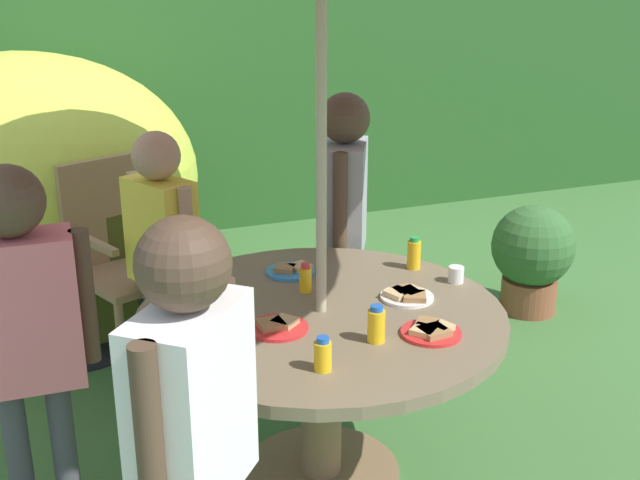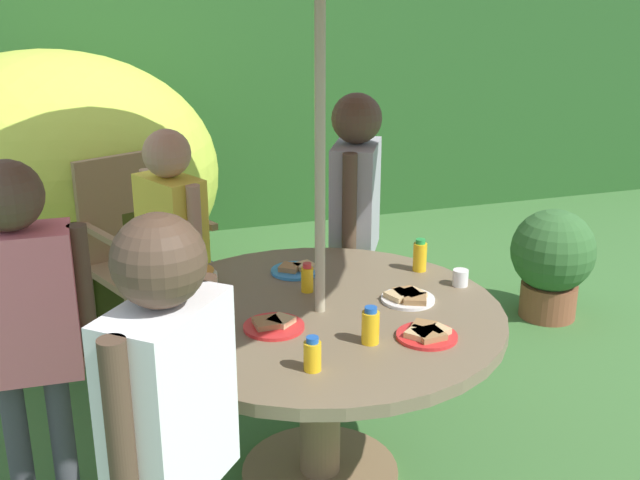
{
  "view_description": "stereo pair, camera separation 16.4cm",
  "coord_description": "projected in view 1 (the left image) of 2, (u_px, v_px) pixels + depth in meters",
  "views": [
    {
      "loc": [
        -0.92,
        -2.37,
        1.85
      ],
      "look_at": [
        0.02,
        0.07,
        0.93
      ],
      "focal_mm": 44.5,
      "sensor_mm": 36.0,
      "label": 1
    },
    {
      "loc": [
        -0.77,
        -2.43,
        1.85
      ],
      "look_at": [
        0.02,
        0.07,
        0.93
      ],
      "focal_mm": 44.5,
      "sensor_mm": 36.0,
      "label": 2
    }
  ],
  "objects": [
    {
      "name": "wooden_chair",
      "position": [
        126.0,
        250.0,
        3.73
      ],
      "size": [
        0.63,
        0.61,
        0.99
      ],
      "rotation": [
        0.0,
        0.0,
        0.4
      ],
      "color": "#93704C",
      "rests_on": "ground_plane"
    },
    {
      "name": "plate_near_left",
      "position": [
        291.0,
        270.0,
        3.12
      ],
      "size": [
        0.19,
        0.19,
        0.03
      ],
      "color": "#338CD8",
      "rests_on": "garden_table"
    },
    {
      "name": "plate_back_edge",
      "position": [
        407.0,
        295.0,
        2.88
      ],
      "size": [
        0.2,
        0.2,
        0.03
      ],
      "color": "white",
      "rests_on": "garden_table"
    },
    {
      "name": "child_in_pink_shirt",
      "position": [
        23.0,
        313.0,
        2.44
      ],
      "size": [
        0.44,
        0.22,
        1.29
      ],
      "rotation": [
        0.0,
        0.0,
        -0.03
      ],
      "color": "#3F3F47",
      "rests_on": "ground_plane"
    },
    {
      "name": "juice_bottle_near_right",
      "position": [
        414.0,
        254.0,
        3.15
      ],
      "size": [
        0.05,
        0.05,
        0.13
      ],
      "color": "yellow",
      "rests_on": "garden_table"
    },
    {
      "name": "juice_bottle_center_back",
      "position": [
        305.0,
        279.0,
        2.93
      ],
      "size": [
        0.05,
        0.05,
        0.11
      ],
      "color": "yellow",
      "rests_on": "garden_table"
    },
    {
      "name": "snack_bowl",
      "position": [
        194.0,
        279.0,
        2.97
      ],
      "size": [
        0.15,
        0.15,
        0.08
      ],
      "color": "white",
      "rests_on": "garden_table"
    },
    {
      "name": "child_in_white_shirt",
      "position": [
        192.0,
        405.0,
        1.9
      ],
      "size": [
        0.37,
        0.38,
        1.32
      ],
      "rotation": [
        0.0,
        0.0,
        0.86
      ],
      "color": "#3F3F47",
      "rests_on": "ground_plane"
    },
    {
      "name": "juice_bottle_far_left",
      "position": [
        323.0,
        355.0,
        2.37
      ],
      "size": [
        0.05,
        0.05,
        0.11
      ],
      "color": "yellow",
      "rests_on": "garden_table"
    },
    {
      "name": "dome_tent",
      "position": [
        26.0,
        185.0,
        4.31
      ],
      "size": [
        2.32,
        2.32,
        1.41
      ],
      "rotation": [
        0.0,
        0.0,
        0.23
      ],
      "color": "#B2C63F",
      "rests_on": "ground_plane"
    },
    {
      "name": "hedge_backdrop",
      "position": [
        151.0,
        86.0,
        5.61
      ],
      "size": [
        9.0,
        0.7,
        2.02
      ],
      "primitive_type": "cube",
      "color": "#285623",
      "rests_on": "ground_plane"
    },
    {
      "name": "cup_far",
      "position": [
        208.0,
        295.0,
        2.84
      ],
      "size": [
        0.07,
        0.07,
        0.06
      ],
      "primitive_type": "cylinder",
      "color": "white",
      "rests_on": "garden_table"
    },
    {
      "name": "juice_bottle_center_front",
      "position": [
        376.0,
        325.0,
        2.54
      ],
      "size": [
        0.06,
        0.06,
        0.13
      ],
      "color": "yellow",
      "rests_on": "garden_table"
    },
    {
      "name": "garden_table",
      "position": [
        321.0,
        347.0,
        2.84
      ],
      "size": [
        1.3,
        1.3,
        0.69
      ],
      "color": "brown",
      "rests_on": "ground_plane"
    },
    {
      "name": "child_in_grey_shirt",
      "position": [
        344.0,
        198.0,
        3.58
      ],
      "size": [
        0.33,
        0.4,
        1.31
      ],
      "rotation": [
        0.0,
        0.0,
        -2.06
      ],
      "color": "brown",
      "rests_on": "ground_plane"
    },
    {
      "name": "potted_plant",
      "position": [
        532.0,
        254.0,
        4.33
      ],
      "size": [
        0.45,
        0.45,
        0.61
      ],
      "color": "brown",
      "rests_on": "ground_plane"
    },
    {
      "name": "cup_near",
      "position": [
        456.0,
        274.0,
        3.03
      ],
      "size": [
        0.06,
        0.06,
        0.06
      ],
      "primitive_type": "cylinder",
      "color": "white",
      "rests_on": "garden_table"
    },
    {
      "name": "ground_plane",
      "position": [
        321.0,
        477.0,
        3.02
      ],
      "size": [
        10.0,
        10.0,
        0.02
      ],
      "primitive_type": "cube",
      "color": "#3D6B33"
    },
    {
      "name": "plate_mid_right",
      "position": [
        278.0,
        326.0,
        2.64
      ],
      "size": [
        0.21,
        0.21,
        0.03
      ],
      "color": "red",
      "rests_on": "garden_table"
    },
    {
      "name": "plate_far_right",
      "position": [
        431.0,
        331.0,
        2.6
      ],
      "size": [
        0.2,
        0.2,
        0.03
      ],
      "color": "red",
      "rests_on": "garden_table"
    },
    {
      "name": "child_in_yellow_shirt",
      "position": [
        161.0,
        232.0,
        3.35
      ],
      "size": [
        0.29,
        0.37,
        1.2
      ],
      "rotation": [
        0.0,
        0.0,
        -1.12
      ],
      "color": "navy",
      "rests_on": "ground_plane"
    }
  ]
}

